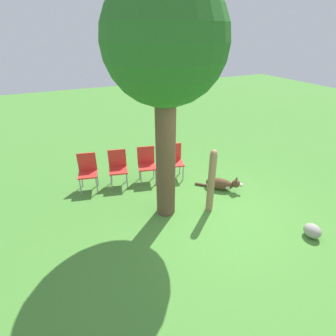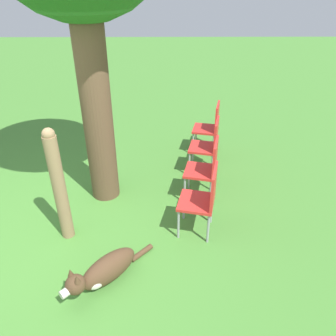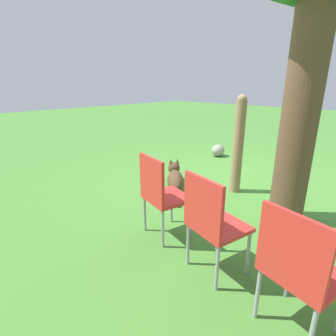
# 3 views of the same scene
# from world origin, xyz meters

# --- Properties ---
(ground_plane) EXTENTS (30.00, 30.00, 0.00)m
(ground_plane) POSITION_xyz_m (0.00, 0.00, 0.00)
(ground_plane) COLOR #478433
(dog) EXTENTS (0.86, 0.89, 0.40)m
(dog) POSITION_xyz_m (0.80, -0.78, 0.16)
(dog) COLOR #513823
(dog) RESTS_ON ground_plane
(fence_post) EXTENTS (0.15, 0.15, 1.45)m
(fence_post) POSITION_xyz_m (0.24, -0.04, 0.73)
(fence_post) COLOR #937551
(fence_post) RESTS_ON ground_plane
(red_chair_0) EXTENTS (0.51, 0.52, 0.91)m
(red_chair_0) POSITION_xyz_m (1.91, 0.02, 0.52)
(red_chair_0) COLOR red
(red_chair_0) RESTS_ON ground_plane
(red_chair_1) EXTENTS (0.51, 0.52, 0.91)m
(red_chair_1) POSITION_xyz_m (2.02, 0.74, 0.52)
(red_chair_1) COLOR red
(red_chair_1) RESTS_ON ground_plane
(red_chair_2) EXTENTS (0.51, 0.52, 0.91)m
(red_chair_2) POSITION_xyz_m (2.13, 1.46, 0.52)
(red_chair_2) COLOR red
(red_chair_2) RESTS_ON ground_plane
(garden_rock) EXTENTS (0.33, 0.28, 0.27)m
(garden_rock) POSITION_xyz_m (-1.30, -1.38, 0.13)
(garden_rock) COLOR gray
(garden_rock) RESTS_ON ground_plane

